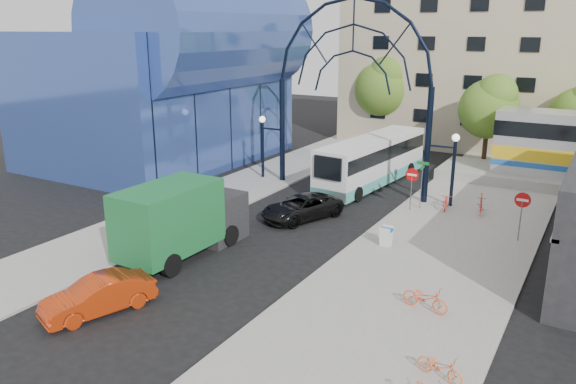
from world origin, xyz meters
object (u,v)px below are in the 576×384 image
Objects in this scene: sandwich_board at (386,234)px; tree_north_a at (491,106)px; bike_far_a at (425,298)px; bike_near_b at (481,204)px; red_sedan at (98,296)px; bike_far_c at (440,367)px; city_bus at (372,160)px; gateway_arch at (353,57)px; street_name_sign at (422,175)px; bike_near_a at (446,201)px; stop_sign at (412,179)px; green_truck at (183,218)px; black_suv at (302,207)px; tree_north_b at (384,85)px; do_not_enter_sign at (522,205)px.

tree_north_a reaches higher than sandwich_board.
bike_near_b is at bearing 12.04° from bike_far_a.
bike_far_c is at bearing 29.72° from red_sedan.
bike_far_c is at bearing -57.25° from city_bus.
street_name_sign is (5.20, -1.40, -6.43)m from gateway_arch.
bike_near_a is (0.93, 7.27, -0.16)m from sandwich_board.
tree_north_a is (0.52, 19.95, 3.86)m from sandwich_board.
red_sedan reaches higher than sandwich_board.
bike_far_a is at bearing -68.95° from stop_sign.
bike_far_a is (3.03, -25.23, -4.01)m from tree_north_a.
green_truck is at bearing 99.51° from bike_far_a.
bike_near_b is at bearing 55.50° from black_suv.
tree_north_b is (-9.48, 23.95, 4.52)m from sandwich_board.
stop_sign reaches higher than sandwich_board.
stop_sign is at bearing 58.92° from green_truck.
green_truck is 11.58m from bike_far_a.
gateway_arch is 2.83× the size of black_suv.
green_truck is (-8.50, -25.35, -2.84)m from tree_north_a.
sandwich_board is at bearing -121.52° from bike_near_b.
tree_north_b is at bearing 113.77° from city_bus.
red_sedan reaches higher than bike_near_b.
black_suv reaches higher than sandwich_board.
street_name_sign is 14.22m from green_truck.
bike_near_b is (7.89, -3.14, -0.99)m from city_bus.
tree_north_a is 25.72m from bike_far_a.
gateway_arch is 1.94× the size of green_truck.
city_bus is (-4.24, 4.57, -0.34)m from stop_sign.
city_bus is (-4.64, 3.97, -0.48)m from street_name_sign.
do_not_enter_sign is 0.52× the size of black_suv.
street_name_sign is at bearing -93.96° from tree_north_a.
bike_near_a is 0.98× the size of bike_near_b.
green_truck is (-7.98, -5.40, 1.02)m from sandwich_board.
bike_near_a is (6.55, 5.50, -0.09)m from black_suv.
gateway_arch is at bearing 105.63° from red_sedan.
tree_north_b is (-10.00, 4.00, 0.66)m from tree_north_a.
bike_near_b is at bearing 22.87° from bike_far_c.
red_sedan is 2.29× the size of bike_far_a.
city_bus is at bearing 132.89° from stop_sign.
bike_far_a is at bearing -56.09° from sandwich_board.
tree_north_b reaches higher than black_suv.
bike_near_a is (7.93, 18.68, -0.11)m from red_sedan.
green_truck is (-2.38, -13.42, -6.79)m from gateway_arch.
bike_near_b is 0.99× the size of bike_far_a.
gateway_arch is at bearing -76.32° from tree_north_b.
red_sedan is at bearing -85.99° from tree_north_b.
tree_north_b is at bearing 113.76° from red_sedan.
city_bus is at bearing 37.34° from bike_far_a.
gateway_arch is 8.38m from street_name_sign.
bike_near_b is at bearing -3.87° from gateway_arch.
do_not_enter_sign is (11.00, -4.00, -6.58)m from gateway_arch.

